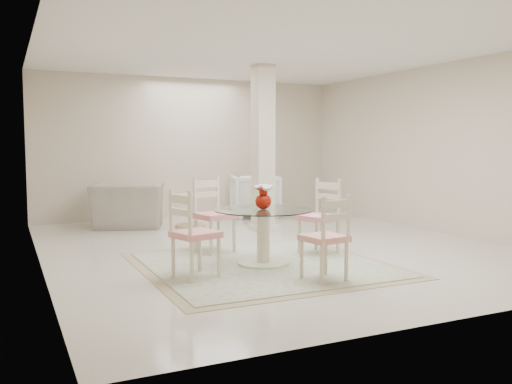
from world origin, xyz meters
name	(u,v)px	position (x,y,z in m)	size (l,w,h in m)	color
ground	(271,246)	(0.00, 0.00, 0.00)	(7.00, 7.00, 0.00)	silver
room_shell	(271,112)	(0.00, 0.00, 1.86)	(6.02, 7.02, 2.71)	beige
column	(263,149)	(0.50, 1.30, 1.35)	(0.30, 0.30, 2.70)	beige
area_rug	(263,265)	(-0.63, -1.05, 0.01)	(2.78, 2.78, 0.02)	tan
dining_table	(263,237)	(-0.63, -1.05, 0.34)	(1.15, 1.15, 0.66)	beige
red_vase	(264,196)	(-0.63, -1.05, 0.81)	(0.22, 0.21, 0.29)	#9E1104
dining_chair_east	(322,211)	(0.35, -0.77, 0.56)	(0.56, 0.56, 1.07)	beige
dining_chair_north	(212,209)	(-0.90, -0.07, 0.58)	(0.53, 0.53, 1.09)	beige
dining_chair_west	(190,227)	(-1.61, -1.33, 0.55)	(0.52, 0.52, 1.05)	#EEE2C3
dining_chair_south	(328,232)	(-0.37, -2.03, 0.53)	(0.45, 0.45, 1.00)	beige
recliner_taupe	(128,205)	(-1.45, 2.59, 0.38)	(1.16, 1.02, 0.76)	gray
armchair_white	(255,196)	(1.10, 2.90, 0.41)	(0.89, 0.91, 0.83)	white
side_table	(190,212)	(-0.47, 2.18, 0.26)	(0.55, 0.55, 0.57)	#CCB77D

